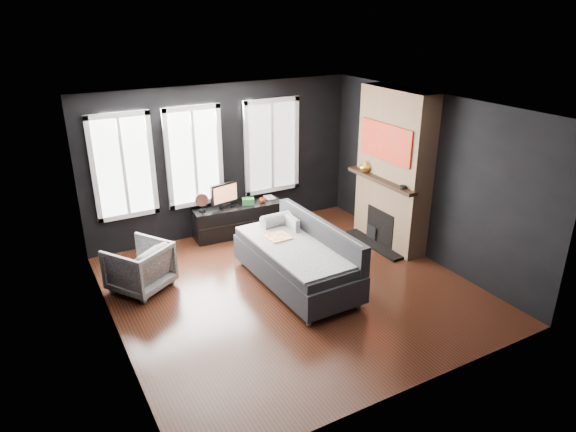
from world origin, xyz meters
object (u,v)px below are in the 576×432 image
media_console (238,219)px  sofa (296,256)px  monitor (224,193)px  book (265,193)px  mantel_vase (365,166)px  armchair (139,265)px  mug (263,200)px

media_console → sofa: bearing=-86.0°
monitor → book: 0.83m
sofa → monitor: bearing=94.6°
mantel_vase → armchair: bearing=179.2°
monitor → mantel_vase: size_ratio=2.73×
sofa → book: (0.59, 2.19, 0.21)m
sofa → media_console: bearing=88.5°
mantel_vase → monitor: bearing=150.7°
media_console → mantel_vase: mantel_vase is taller
media_console → book: size_ratio=6.93×
armchair → media_console: size_ratio=0.48×
book → media_console: bearing=-175.3°
mug → mantel_vase: bearing=-36.2°
armchair → mug: bearing=169.0°
mantel_vase → book: bearing=137.3°
sofa → media_console: sofa is taller
mug → sofa: bearing=-102.7°
media_console → monitor: 0.58m
armchair → mug: 2.74m
book → mantel_vase: bearing=-42.7°
media_console → book: book is taller
armchair → monitor: bearing=179.1°
sofa → media_console: 2.15m
mug → mantel_vase: (1.47, -1.08, 0.71)m
monitor → mantel_vase: 2.53m
media_console → monitor: size_ratio=2.91×
media_console → mantel_vase: bearing=-27.8°
sofa → mantel_vase: bearing=24.8°
media_console → monitor: monitor is taller
sofa → monitor: monitor is taller
sofa → mug: sofa is taller
monitor → book: size_ratio=2.38×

